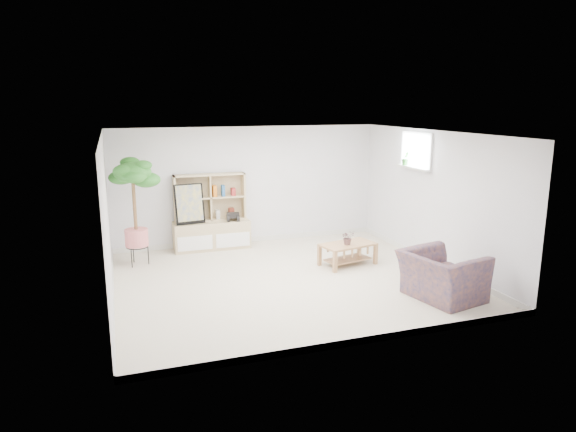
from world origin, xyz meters
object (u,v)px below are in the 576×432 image
object	(u,v)px
storage_unit	(211,212)
armchair	(442,273)
coffee_table	(348,254)
floor_tree	(135,212)

from	to	relation	value
storage_unit	armchair	xyz separation A→B (m)	(2.74, -3.76, -0.35)
coffee_table	armchair	bearing A→B (deg)	-84.50
coffee_table	floor_tree	xyz separation A→B (m)	(-3.58, 1.22, 0.77)
storage_unit	floor_tree	world-z (taller)	floor_tree
armchair	floor_tree	bearing A→B (deg)	41.58
floor_tree	armchair	bearing A→B (deg)	-36.84
coffee_table	floor_tree	world-z (taller)	floor_tree
armchair	storage_unit	bearing A→B (deg)	24.52
storage_unit	floor_tree	xyz separation A→B (m)	(-1.46, -0.61, 0.22)
storage_unit	floor_tree	bearing A→B (deg)	-157.34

